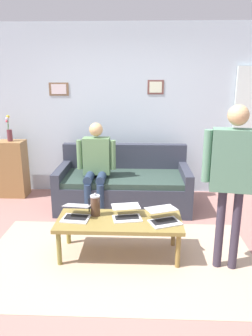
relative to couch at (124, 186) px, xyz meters
name	(u,v)px	position (x,y,z in m)	size (l,w,h in m)	color
ground_plane	(126,258)	(-0.10, 1.48, -0.30)	(7.68, 7.68, 0.00)	#9A6A62
area_rug	(119,259)	(-0.02, 1.51, -0.30)	(2.92, 1.76, 0.01)	tan
back_wall	(131,111)	(-0.10, -0.72, 1.05)	(7.04, 0.11, 2.70)	silver
couch	(124,186)	(0.00, 0.00, 0.00)	(1.93, 0.94, 0.88)	#303341
coffee_table	(119,223)	(-0.02, 1.41, 0.07)	(1.34, 0.56, 0.42)	olive
laptop_left	(127,214)	(-0.10, 1.36, 0.16)	(0.35, 0.35, 0.11)	silver
laptop_center	(76,214)	(0.44, 1.38, 0.16)	(0.32, 0.34, 0.15)	silver
laptop_right	(164,218)	(-0.49, 1.44, 0.16)	(0.41, 0.41, 0.13)	silver
french_press	(95,205)	(0.25, 1.30, 0.23)	(0.13, 0.11, 0.26)	#4C3323
side_shelf	(13,169)	(1.81, -0.36, 0.15)	(0.42, 0.32, 0.91)	olive
flower_vase	(9,132)	(1.81, -0.36, 0.76)	(0.09, 0.10, 0.41)	brown
person_standing	(233,168)	(-1.12, 1.61, 0.76)	(0.58, 0.25, 1.65)	#38303F
person_seated	(96,163)	(0.37, 0.23, 0.42)	(0.55, 0.51, 1.28)	#23324D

